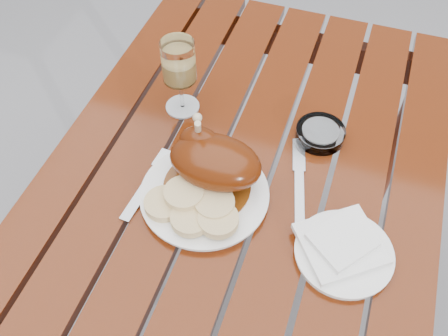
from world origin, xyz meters
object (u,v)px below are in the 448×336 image
Objects in this scene: dinner_plate at (205,195)px; ashtray at (320,134)px; table at (238,260)px; wine_glass at (180,77)px; side_plate at (344,254)px.

ashtray is at bearing 51.58° from dinner_plate.
table is at bearing 57.04° from dinner_plate.
wine_glass is 0.33m from ashtray.
wine_glass is (-0.14, 0.22, 0.08)m from dinner_plate.
table is 11.28× the size of ashtray.
dinner_plate is 0.27m from wine_glass.
side_plate is (0.23, -0.12, 0.38)m from table.
wine_glass is at bearing -178.23° from ashtray.
wine_glass is at bearing 148.26° from side_plate.
side_plate reaches higher than table.
ashtray is (0.32, 0.01, -0.08)m from wine_glass.
dinner_plate is (-0.05, -0.08, 0.38)m from table.
ashtray is at bearing 1.77° from wine_glass.
ashtray reaches higher than dinner_plate.
side_plate is at bearing -31.74° from wine_glass.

